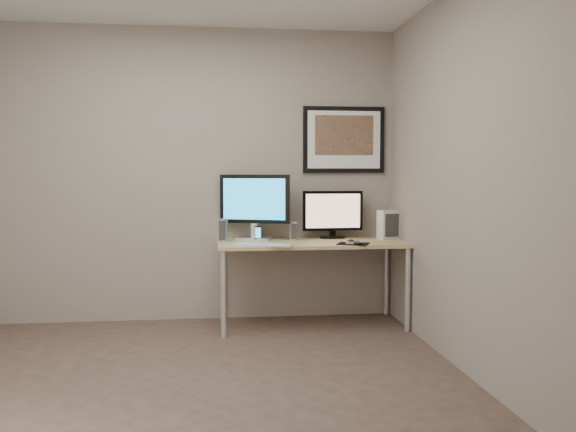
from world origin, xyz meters
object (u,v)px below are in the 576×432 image
at_px(framed_art, 344,140).
at_px(keyboard, 264,245).
at_px(speaker_right, 293,231).
at_px(speaker_left, 223,230).
at_px(monitor_tv, 333,213).
at_px(phone_dock, 258,234).
at_px(monitor_large, 255,204).
at_px(desk, 311,249).
at_px(fan_unit, 388,225).

relative_size(framed_art, keyboard, 1.62).
bearing_deg(speaker_right, speaker_left, 172.74).
bearing_deg(monitor_tv, phone_dock, -170.04).
height_order(monitor_large, monitor_tv, monitor_large).
relative_size(desk, speaker_left, 8.16).
relative_size(desk, keyboard, 3.45).
xyz_separation_m(framed_art, keyboard, (-0.78, -0.61, -0.88)).
xyz_separation_m(desk, monitor_tv, (0.23, 0.22, 0.29)).
distance_m(framed_art, speaker_left, 1.38).
bearing_deg(keyboard, speaker_right, 73.23).
height_order(desk, speaker_right, speaker_right).
height_order(monitor_large, speaker_left, monitor_large).
xyz_separation_m(framed_art, speaker_left, (-1.10, -0.24, -0.79)).
distance_m(monitor_large, phone_dock, 0.28).
relative_size(framed_art, phone_dock, 5.74).
height_order(desk, phone_dock, phone_dock).
relative_size(desk, monitor_large, 2.65).
xyz_separation_m(framed_art, phone_dock, (-0.80, -0.25, -0.83)).
relative_size(monitor_large, monitor_tv, 1.11).
bearing_deg(framed_art, keyboard, -142.12).
bearing_deg(framed_art, fan_unit, -34.03).
height_order(monitor_tv, speaker_left, monitor_tv).
relative_size(monitor_large, keyboard, 1.30).
distance_m(desk, keyboard, 0.52).
xyz_separation_m(desk, keyboard, (-0.43, -0.28, 0.07)).
relative_size(speaker_left, speaker_right, 1.22).
xyz_separation_m(phone_dock, keyboard, (0.02, -0.36, -0.06)).
relative_size(framed_art, monitor_tv, 1.38).
bearing_deg(desk, framed_art, 43.46).
bearing_deg(phone_dock, desk, -3.13).
height_order(desk, keyboard, keyboard).
bearing_deg(phone_dock, speaker_right, 14.05).
bearing_deg(desk, speaker_right, 140.74).
height_order(framed_art, fan_unit, framed_art).
bearing_deg(speaker_left, monitor_tv, 20.24).
bearing_deg(framed_art, monitor_large, -170.40).
relative_size(phone_dock, fan_unit, 0.51).
bearing_deg(fan_unit, keyboard, -175.64).
height_order(phone_dock, fan_unit, fan_unit).
xyz_separation_m(framed_art, speaker_right, (-0.50, -0.21, -0.81)).
height_order(monitor_large, keyboard, monitor_large).
distance_m(speaker_right, phone_dock, 0.31).
relative_size(monitor_large, speaker_left, 3.08).
xyz_separation_m(framed_art, fan_unit, (0.36, -0.24, -0.76)).
height_order(keyboard, fan_unit, fan_unit).
bearing_deg(speaker_left, desk, 6.11).
relative_size(monitor_large, phone_dock, 4.62).
bearing_deg(desk, monitor_tv, 43.40).
bearing_deg(phone_dock, monitor_large, 108.54).
xyz_separation_m(speaker_right, fan_unit, (0.85, -0.03, 0.05)).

